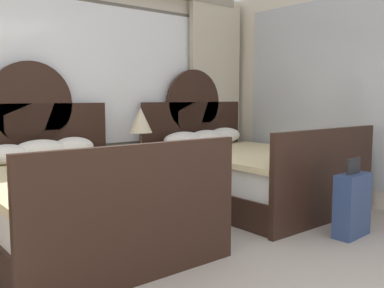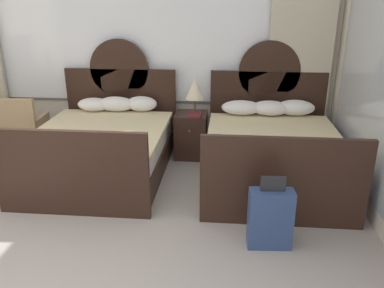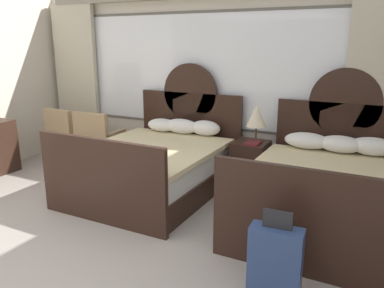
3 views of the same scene
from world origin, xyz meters
name	(u,v)px [view 3 (image 3 of 3)]	position (x,y,z in m)	size (l,w,h in m)	color
wall_back_window	(203,79)	(0.00, 3.70, 1.41)	(5.97, 0.22, 2.70)	beige
bed_near_window	(156,164)	(-0.17, 2.59, 0.37)	(1.67, 2.16, 1.65)	black
bed_near_mirror	(326,192)	(2.03, 2.60, 0.37)	(1.67, 2.16, 1.65)	black
nightstand_between_beds	(250,165)	(0.93, 3.26, 0.33)	(0.45, 0.47, 0.65)	black
table_lamp_on_nightstand	(257,116)	(0.98, 3.29, 1.01)	(0.27, 0.27, 0.51)	brown
book_on_nightstand	(253,143)	(0.99, 3.17, 0.67)	(0.18, 0.26, 0.03)	maroon
armchair_by_window_left	(98,138)	(-1.50, 3.00, 0.49)	(0.64, 0.64, 0.92)	tan
armchair_by_window_centre	(68,133)	(-2.15, 3.00, 0.49)	(0.64, 0.64, 0.92)	tan
suitcase_on_floor	(275,262)	(1.88, 1.11, 0.30)	(0.42, 0.20, 0.73)	navy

